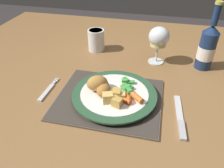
% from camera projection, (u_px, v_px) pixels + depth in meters
% --- Properties ---
extents(dining_table, '(1.51, 1.09, 0.74)m').
position_uv_depth(dining_table, '(121.00, 81.00, 0.91)').
color(dining_table, olive).
rests_on(dining_table, ground).
extents(placemat, '(0.33, 0.28, 0.01)m').
position_uv_depth(placemat, '(110.00, 99.00, 0.70)').
color(placemat, brown).
rests_on(placemat, dining_table).
extents(dinner_plate, '(0.27, 0.27, 0.02)m').
position_uv_depth(dinner_plate, '(114.00, 95.00, 0.69)').
color(dinner_plate, white).
rests_on(dinner_plate, placemat).
extents(breaded_croquettes, '(0.09, 0.09, 0.05)m').
position_uv_depth(breaded_croquettes, '(99.00, 85.00, 0.68)').
color(breaded_croquettes, '#B77F3D').
rests_on(breaded_croquettes, dinner_plate).
extents(green_beans_pile, '(0.05, 0.09, 0.02)m').
position_uv_depth(green_beans_pile, '(127.00, 86.00, 0.70)').
color(green_beans_pile, green).
rests_on(green_beans_pile, dinner_plate).
extents(glazed_carrots, '(0.07, 0.06, 0.02)m').
position_uv_depth(glazed_carrots, '(131.00, 98.00, 0.65)').
color(glazed_carrots, orange).
rests_on(glazed_carrots, dinner_plate).
extents(fork, '(0.02, 0.13, 0.01)m').
position_uv_depth(fork, '(48.00, 91.00, 0.73)').
color(fork, silver).
rests_on(fork, dining_table).
extents(table_knife, '(0.03, 0.19, 0.01)m').
position_uv_depth(table_knife, '(180.00, 120.00, 0.62)').
color(table_knife, silver).
rests_on(table_knife, dining_table).
extents(wine_glass, '(0.08, 0.08, 0.15)m').
position_uv_depth(wine_glass, '(159.00, 38.00, 0.84)').
color(wine_glass, silver).
rests_on(wine_glass, dining_table).
extents(bottle, '(0.06, 0.06, 0.25)m').
position_uv_depth(bottle, '(207.00, 47.00, 0.81)').
color(bottle, navy).
rests_on(bottle, dining_table).
extents(roast_potatoes, '(0.07, 0.06, 0.03)m').
position_uv_depth(roast_potatoes, '(114.00, 98.00, 0.64)').
color(roast_potatoes, '#E5BC66').
rests_on(roast_potatoes, dinner_plate).
extents(drinking_cup, '(0.07, 0.07, 0.09)m').
position_uv_depth(drinking_cup, '(96.00, 40.00, 0.96)').
color(drinking_cup, white).
rests_on(drinking_cup, dining_table).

